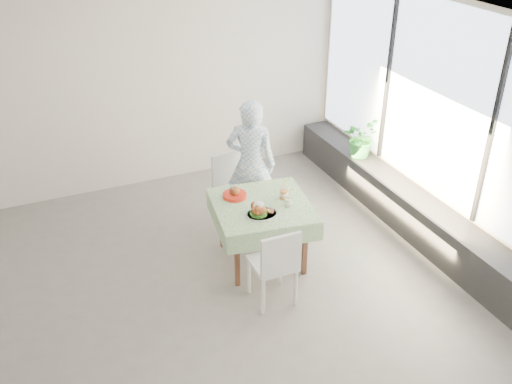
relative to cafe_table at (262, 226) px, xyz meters
name	(u,v)px	position (x,y,z in m)	size (l,w,h in m)	color
floor	(195,281)	(-0.84, -0.07, -0.46)	(6.00, 6.00, 0.00)	slate
ceiling	(178,22)	(-0.84, -0.07, 2.34)	(6.00, 6.00, 0.00)	white
wall_back	(130,89)	(-0.84, 2.43, 0.94)	(6.00, 0.02, 2.80)	silver
wall_front	(309,332)	(-0.84, -2.57, 0.94)	(6.00, 0.02, 2.80)	silver
wall_right	(434,120)	(2.16, -0.07, 0.94)	(0.02, 5.00, 2.80)	silver
window_pane	(436,100)	(2.13, -0.07, 1.19)	(0.01, 4.80, 2.18)	#D1E0F9
window_ledge	(407,209)	(1.96, -0.07, -0.21)	(0.40, 4.80, 0.50)	black
cafe_table	(262,226)	(0.00, 0.00, 0.00)	(1.18, 1.18, 0.74)	brown
chair_far	(235,203)	(0.02, 0.89, -0.18)	(0.48, 0.48, 0.90)	white
chair_near	(273,278)	(-0.18, -0.69, -0.18)	(0.43, 0.43, 0.90)	white
diner	(251,164)	(0.21, 0.79, 0.37)	(0.60, 0.40, 1.66)	#87AAD8
main_dish	(260,211)	(-0.11, -0.21, 0.34)	(0.34, 0.34, 0.17)	white
juice_cup_orange	(284,193)	(0.27, 0.02, 0.35)	(0.10, 0.10, 0.28)	white
juice_cup_lemonade	(288,202)	(0.24, -0.15, 0.34)	(0.09, 0.09, 0.24)	white
second_dish	(235,194)	(-0.22, 0.27, 0.32)	(0.27, 0.27, 0.13)	red
potted_plant	(361,138)	(1.94, 1.04, 0.31)	(0.49, 0.42, 0.54)	#2B8233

